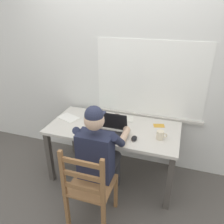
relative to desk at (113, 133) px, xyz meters
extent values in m
plane|color=#56514C|center=(0.00, 0.00, -0.63)|extent=(8.00, 8.00, 0.00)
cube|color=silver|center=(0.00, 0.45, 0.67)|extent=(6.00, 0.04, 2.60)
cube|color=white|center=(0.32, 0.43, 0.58)|extent=(1.34, 0.01, 0.94)
cube|color=beige|center=(0.32, 0.42, 0.09)|extent=(1.40, 0.06, 0.04)
cube|color=beige|center=(0.00, 0.00, 0.07)|extent=(1.54, 0.75, 0.03)
cube|color=#4C4742|center=(-0.72, -0.32, -0.29)|extent=(0.06, 0.06, 0.69)
cube|color=#4C4742|center=(0.72, -0.32, -0.29)|extent=(0.06, 0.06, 0.69)
cube|color=#4C4742|center=(-0.72, 0.32, -0.29)|extent=(0.06, 0.06, 0.69)
cube|color=#4C4742|center=(0.72, 0.32, -0.29)|extent=(0.06, 0.06, 0.69)
cube|color=#232842|center=(-0.01, -0.55, 0.06)|extent=(0.34, 0.20, 0.50)
sphere|color=#DBB293|center=(-0.01, -0.55, 0.45)|extent=(0.19, 0.19, 0.19)
sphere|color=#282D47|center=(-0.01, -0.55, 0.51)|extent=(0.17, 0.17, 0.17)
cube|color=#282D47|center=(-0.01, -0.47, 0.49)|extent=(0.13, 0.10, 0.01)
cylinder|color=#38383D|center=(-0.10, -0.35, -0.19)|extent=(0.13, 0.40, 0.13)
cylinder|color=#38383D|center=(0.08, -0.35, -0.19)|extent=(0.13, 0.40, 0.13)
cylinder|color=#38383D|center=(-0.10, -0.15, -0.41)|extent=(0.10, 0.10, 0.44)
cylinder|color=#38383D|center=(0.08, -0.15, -0.41)|extent=(0.10, 0.10, 0.44)
cylinder|color=#232842|center=(-0.21, -0.46, 0.22)|extent=(0.10, 0.26, 0.24)
cylinder|color=#DBB293|center=(-0.21, -0.23, 0.14)|extent=(0.07, 0.28, 0.07)
sphere|color=#DBB293|center=(-0.20, -0.09, 0.14)|extent=(0.08, 0.08, 0.08)
cylinder|color=#232842|center=(0.19, -0.46, 0.22)|extent=(0.10, 0.26, 0.24)
cylinder|color=#DBB293|center=(0.19, -0.23, 0.14)|extent=(0.07, 0.28, 0.07)
sphere|color=#DBB293|center=(0.18, -0.09, 0.14)|extent=(0.08, 0.08, 0.08)
cube|color=olive|center=(-0.01, -0.67, -0.20)|extent=(0.42, 0.42, 0.02)
cube|color=olive|center=(0.18, -0.48, -0.42)|extent=(0.04, 0.04, 0.42)
cube|color=olive|center=(-0.20, -0.48, -0.42)|extent=(0.04, 0.04, 0.42)
cube|color=olive|center=(0.18, -0.86, -0.42)|extent=(0.04, 0.04, 0.42)
cube|color=olive|center=(-0.20, -0.86, -0.42)|extent=(0.04, 0.04, 0.42)
cube|color=olive|center=(0.18, -0.86, 0.05)|extent=(0.04, 0.04, 0.48)
cube|color=olive|center=(-0.20, -0.86, 0.05)|extent=(0.04, 0.04, 0.48)
cube|color=olive|center=(-0.01, -0.86, -0.07)|extent=(0.36, 0.02, 0.04)
cube|color=olive|center=(-0.01, -0.86, 0.07)|extent=(0.36, 0.02, 0.04)
cube|color=olive|center=(-0.01, -0.86, 0.21)|extent=(0.36, 0.02, 0.04)
cube|color=black|center=(0.02, -0.23, 0.10)|extent=(0.33, 0.23, 0.02)
cube|color=#2B2B2D|center=(0.02, -0.23, 0.11)|extent=(0.29, 0.17, 0.00)
cube|color=black|center=(0.02, -0.08, 0.21)|extent=(0.33, 0.06, 0.22)
cube|color=#4C515B|center=(0.02, -0.08, 0.21)|extent=(0.29, 0.05, 0.18)
ellipsoid|color=black|center=(0.30, -0.19, 0.11)|extent=(0.06, 0.10, 0.03)
cylinder|color=beige|center=(0.55, -0.09, 0.14)|extent=(0.08, 0.08, 0.10)
torus|color=beige|center=(0.61, -0.09, 0.14)|extent=(0.05, 0.01, 0.05)
cylinder|color=#38281E|center=(0.00, 0.12, 0.14)|extent=(0.09, 0.09, 0.10)
torus|color=#38281E|center=(0.05, 0.12, 0.14)|extent=(0.05, 0.01, 0.05)
cube|color=#38844C|center=(-0.30, 0.16, 0.10)|extent=(0.18, 0.14, 0.03)
cube|color=#2D5B9E|center=(-0.30, 0.17, 0.13)|extent=(0.21, 0.13, 0.02)
cube|color=#38844C|center=(-0.29, 0.17, 0.14)|extent=(0.15, 0.13, 0.02)
cube|color=silver|center=(0.07, 0.23, 0.09)|extent=(0.24, 0.19, 0.01)
cube|color=white|center=(-0.62, 0.04, 0.09)|extent=(0.31, 0.26, 0.01)
cube|color=gold|center=(0.51, 0.20, 0.09)|extent=(0.15, 0.12, 0.00)
camera|label=1|loc=(0.70, -2.19, 1.39)|focal=35.61mm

